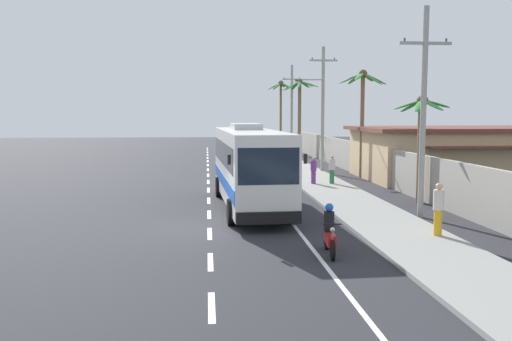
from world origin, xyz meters
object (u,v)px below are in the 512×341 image
at_px(palm_fourth, 281,99).
at_px(pedestrian_far_walk, 314,170).
at_px(coach_bus_foreground, 249,164).
at_px(pedestrian_near_kerb, 438,208).
at_px(roadside_building, 475,153).
at_px(pedestrian_midwalk, 332,169).
at_px(utility_pole_mid, 322,106).
at_px(palm_second, 363,99).
at_px(palm_third, 421,130).
at_px(palm_nearest, 300,102).
at_px(utility_pole_far, 292,108).
at_px(motorcycle_beside_bus, 330,234).
at_px(utility_pole_nearest, 423,109).

bearing_deg(palm_fourth, pedestrian_far_walk, -93.46).
height_order(coach_bus_foreground, pedestrian_near_kerb, coach_bus_foreground).
xyz_separation_m(coach_bus_foreground, palm_fourth, (6.01, 33.88, 3.81)).
bearing_deg(roadside_building, pedestrian_near_kerb, -120.09).
xyz_separation_m(pedestrian_midwalk, utility_pole_mid, (0.88, 7.29, 3.81)).
distance_m(palm_second, palm_third, 10.77).
distance_m(pedestrian_midwalk, pedestrian_far_walk, 1.11).
relative_size(coach_bus_foreground, palm_nearest, 1.49).
bearing_deg(utility_pole_mid, pedestrian_near_kerb, -91.17).
height_order(utility_pole_mid, palm_third, utility_pole_mid).
height_order(coach_bus_foreground, utility_pole_far, utility_pole_far).
height_order(coach_bus_foreground, palm_fourth, palm_fourth).
relative_size(palm_second, palm_fourth, 0.92).
height_order(utility_pole_far, palm_fourth, utility_pole_far).
xyz_separation_m(pedestrian_midwalk, roadside_building, (10.21, 2.71, 0.71)).
distance_m(pedestrian_midwalk, utility_pole_far, 25.06).
distance_m(pedestrian_midwalk, palm_fourth, 27.23).
height_order(pedestrian_midwalk, palm_second, palm_second).
xyz_separation_m(pedestrian_midwalk, palm_nearest, (1.89, 22.83, 4.39)).
height_order(palm_nearest, palm_fourth, palm_fourth).
xyz_separation_m(palm_third, roadside_building, (7.42, 9.27, -1.81)).
bearing_deg(palm_second, motorcycle_beside_bus, -108.56).
relative_size(pedestrian_far_walk, utility_pole_mid, 0.17).
height_order(palm_third, palm_fourth, palm_fourth).
distance_m(coach_bus_foreground, palm_second, 14.36).
relative_size(motorcycle_beside_bus, pedestrian_near_kerb, 1.08).
height_order(palm_second, palm_third, palm_second).
bearing_deg(pedestrian_far_walk, roadside_building, -111.04).
height_order(motorcycle_beside_bus, pedestrian_near_kerb, pedestrian_near_kerb).
relative_size(pedestrian_far_walk, palm_second, 0.22).
bearing_deg(coach_bus_foreground, palm_nearest, 76.12).
height_order(pedestrian_near_kerb, pedestrian_far_walk, pedestrian_near_kerb).
distance_m(pedestrian_near_kerb, roadside_building, 19.50).
relative_size(pedestrian_midwalk, pedestrian_far_walk, 1.06).
height_order(coach_bus_foreground, palm_second, palm_second).
bearing_deg(palm_nearest, pedestrian_midwalk, -94.74).
bearing_deg(pedestrian_near_kerb, palm_third, -106.94).
relative_size(pedestrian_near_kerb, pedestrian_midwalk, 1.08).
relative_size(utility_pole_mid, utility_pole_far, 0.98).
distance_m(pedestrian_near_kerb, palm_fourth, 41.23).
bearing_deg(palm_third, motorcycle_beside_bus, -125.17).
distance_m(utility_pole_nearest, palm_second, 14.30).
bearing_deg(pedestrian_near_kerb, pedestrian_far_walk, -83.56).
bearing_deg(pedestrian_near_kerb, coach_bus_foreground, -49.80).
bearing_deg(roadside_building, coach_bus_foreground, -148.09).
distance_m(coach_bus_foreground, pedestrian_far_walk, 8.45).
bearing_deg(utility_pole_mid, coach_bus_foreground, -113.92).
bearing_deg(roadside_building, pedestrian_far_walk, -166.91).
bearing_deg(palm_nearest, utility_pole_mid, -93.74).
relative_size(palm_nearest, palm_fourth, 1.00).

